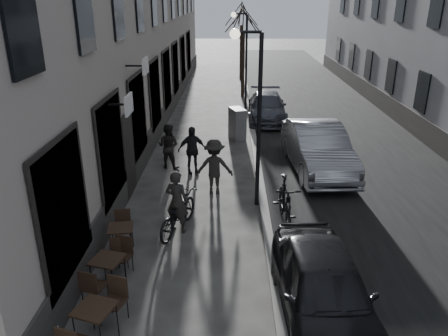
{
  "coord_description": "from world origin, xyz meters",
  "views": [
    {
      "loc": [
        -0.78,
        -5.88,
        5.89
      ],
      "look_at": [
        -0.96,
        4.43,
        1.8
      ],
      "focal_mm": 35.0,
      "sensor_mm": 36.0,
      "label": 1
    }
  ],
  "objects_px": {
    "streetlamp_far": "(243,50)",
    "utility_cabinet": "(237,124)",
    "bistro_set_a": "(96,321)",
    "pedestrian_far": "(192,150)",
    "tree_far": "(242,14)",
    "bistro_set_c": "(121,237)",
    "sign_board": "(47,331)",
    "car_near": "(324,288)",
    "pedestrian_mid": "(214,167)",
    "pedestrian_near": "(168,146)",
    "tree_near": "(244,18)",
    "streetlamp_near": "(253,101)",
    "car_far": "(267,107)",
    "bicycle": "(177,213)",
    "moped": "(285,204)",
    "bistro_set_b": "(108,270)",
    "car_mid": "(318,148)"
  },
  "relations": [
    {
      "from": "streetlamp_far",
      "to": "utility_cabinet",
      "type": "height_order",
      "value": "streetlamp_far"
    },
    {
      "from": "tree_near",
      "to": "moped",
      "type": "relative_size",
      "value": 2.56
    },
    {
      "from": "bicycle",
      "to": "pedestrian_mid",
      "type": "bearing_deg",
      "value": -91.04
    },
    {
      "from": "tree_near",
      "to": "car_mid",
      "type": "xyz_separation_m",
      "value": [
        2.4,
        -12.15,
        -3.83
      ]
    },
    {
      "from": "sign_board",
      "to": "pedestrian_near",
      "type": "relative_size",
      "value": 0.6
    },
    {
      "from": "utility_cabinet",
      "to": "pedestrian_mid",
      "type": "height_order",
      "value": "pedestrian_mid"
    },
    {
      "from": "utility_cabinet",
      "to": "car_far",
      "type": "relative_size",
      "value": 0.3
    },
    {
      "from": "pedestrian_mid",
      "to": "pedestrian_far",
      "type": "relative_size",
      "value": 1.05
    },
    {
      "from": "sign_board",
      "to": "utility_cabinet",
      "type": "distance_m",
      "value": 12.76
    },
    {
      "from": "tree_near",
      "to": "car_mid",
      "type": "distance_m",
      "value": 12.96
    },
    {
      "from": "bistro_set_b",
      "to": "car_mid",
      "type": "xyz_separation_m",
      "value": [
        5.67,
        6.98,
        0.38
      ]
    },
    {
      "from": "streetlamp_near",
      "to": "car_far",
      "type": "height_order",
      "value": "streetlamp_near"
    },
    {
      "from": "car_near",
      "to": "bistro_set_a",
      "type": "bearing_deg",
      "value": -172.84
    },
    {
      "from": "tree_near",
      "to": "tree_far",
      "type": "relative_size",
      "value": 1.0
    },
    {
      "from": "bicycle",
      "to": "car_near",
      "type": "bearing_deg",
      "value": 152.28
    },
    {
      "from": "bistro_set_c",
      "to": "pedestrian_far",
      "type": "relative_size",
      "value": 0.86
    },
    {
      "from": "utility_cabinet",
      "to": "pedestrian_mid",
      "type": "distance_m",
      "value": 5.65
    },
    {
      "from": "utility_cabinet",
      "to": "bicycle",
      "type": "xyz_separation_m",
      "value": [
        -1.67,
        -8.02,
        -0.16
      ]
    },
    {
      "from": "sign_board",
      "to": "bicycle",
      "type": "height_order",
      "value": "bicycle"
    },
    {
      "from": "bistro_set_a",
      "to": "utility_cabinet",
      "type": "distance_m",
      "value": 12.39
    },
    {
      "from": "streetlamp_far",
      "to": "pedestrian_near",
      "type": "distance_m",
      "value": 9.73
    },
    {
      "from": "streetlamp_far",
      "to": "bicycle",
      "type": "height_order",
      "value": "streetlamp_far"
    },
    {
      "from": "streetlamp_far",
      "to": "tree_near",
      "type": "distance_m",
      "value": 3.36
    },
    {
      "from": "utility_cabinet",
      "to": "tree_far",
      "type": "bearing_deg",
      "value": 68.06
    },
    {
      "from": "tree_near",
      "to": "pedestrian_near",
      "type": "height_order",
      "value": "tree_near"
    },
    {
      "from": "bistro_set_c",
      "to": "sign_board",
      "type": "height_order",
      "value": "sign_board"
    },
    {
      "from": "streetlamp_near",
      "to": "car_near",
      "type": "relative_size",
      "value": 1.22
    },
    {
      "from": "pedestrian_near",
      "to": "pedestrian_far",
      "type": "xyz_separation_m",
      "value": [
        0.89,
        -0.5,
        0.02
      ]
    },
    {
      "from": "tree_near",
      "to": "streetlamp_far",
      "type": "bearing_deg",
      "value": -91.38
    },
    {
      "from": "tree_far",
      "to": "bistro_set_c",
      "type": "bearing_deg",
      "value": -97.98
    },
    {
      "from": "tree_near",
      "to": "car_far",
      "type": "height_order",
      "value": "tree_near"
    },
    {
      "from": "bicycle",
      "to": "moped",
      "type": "bearing_deg",
      "value": -154.54
    },
    {
      "from": "pedestrian_mid",
      "to": "pedestrian_far",
      "type": "distance_m",
      "value": 1.89
    },
    {
      "from": "pedestrian_near",
      "to": "pedestrian_far",
      "type": "bearing_deg",
      "value": 167.38
    },
    {
      "from": "car_near",
      "to": "car_far",
      "type": "xyz_separation_m",
      "value": [
        0.0,
        14.65,
        -0.05
      ]
    },
    {
      "from": "bistro_set_b",
      "to": "sign_board",
      "type": "height_order",
      "value": "sign_board"
    },
    {
      "from": "bistro_set_c",
      "to": "car_far",
      "type": "bearing_deg",
      "value": 60.95
    },
    {
      "from": "pedestrian_mid",
      "to": "car_far",
      "type": "distance_m",
      "value": 9.13
    },
    {
      "from": "streetlamp_near",
      "to": "car_near",
      "type": "distance_m",
      "value": 5.69
    },
    {
      "from": "streetlamp_near",
      "to": "car_near",
      "type": "xyz_separation_m",
      "value": [
        1.17,
        -5.0,
        -2.45
      ]
    },
    {
      "from": "bistro_set_a",
      "to": "pedestrian_far",
      "type": "bearing_deg",
      "value": 100.56
    },
    {
      "from": "tree_far",
      "to": "pedestrian_near",
      "type": "distance_m",
      "value": 18.64
    },
    {
      "from": "bistro_set_c",
      "to": "bicycle",
      "type": "distance_m",
      "value": 1.66
    },
    {
      "from": "sign_board",
      "to": "pedestrian_near",
      "type": "bearing_deg",
      "value": 89.22
    },
    {
      "from": "moped",
      "to": "car_far",
      "type": "bearing_deg",
      "value": 87.28
    },
    {
      "from": "car_mid",
      "to": "moped",
      "type": "bearing_deg",
      "value": -115.08
    },
    {
      "from": "sign_board",
      "to": "car_far",
      "type": "bearing_deg",
      "value": 77.52
    },
    {
      "from": "tree_far",
      "to": "moped",
      "type": "bearing_deg",
      "value": -87.98
    },
    {
      "from": "tree_far",
      "to": "sign_board",
      "type": "distance_m",
      "value": 27.48
    },
    {
      "from": "moped",
      "to": "bistro_set_c",
      "type": "bearing_deg",
      "value": -161.83
    }
  ]
}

